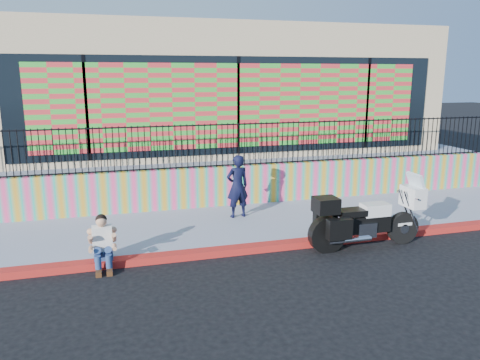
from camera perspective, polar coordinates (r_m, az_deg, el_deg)
name	(u,v)px	position (r m, az deg, el deg)	size (l,w,h in m)	color
ground	(288,248)	(10.48, 5.90, -8.22)	(90.00, 90.00, 0.00)	black
red_curb	(288,245)	(10.45, 5.91, -7.84)	(16.00, 0.30, 0.15)	#A90C26
sidewalk	(264,222)	(11.92, 2.99, -5.18)	(16.00, 3.00, 0.15)	gray
mural_wall	(247,184)	(13.22, 0.80, -0.55)	(16.00, 0.20, 1.10)	#FC4280
metal_fence	(247,144)	(13.00, 0.82, 4.39)	(15.80, 0.04, 1.20)	black
elevated_platform	(209,157)	(18.08, -3.81, 2.80)	(16.00, 10.00, 1.25)	gray
storefront_building	(209,88)	(17.60, -3.78, 11.12)	(14.00, 8.06, 4.00)	tan
police_motorcycle	(364,218)	(10.58, 14.94, -4.52)	(2.59, 0.86, 1.62)	black
police_officer	(237,186)	(11.90, -0.31, -0.76)	(0.59, 0.39, 1.62)	black
seated_man	(103,248)	(9.55, -16.37, -7.93)	(0.54, 0.71, 1.06)	navy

